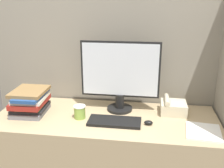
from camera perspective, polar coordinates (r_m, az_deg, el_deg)
cubicle_panel_rear at (r=2.20m, az=0.06°, el=-1.27°), size 2.01×0.04×1.72m
desk at (r=2.11m, az=-1.36°, el=-16.70°), size 1.61×0.62×0.78m
monitor at (r=1.94m, az=1.76°, el=1.72°), size 0.58×0.19×0.53m
keyboard at (r=1.82m, az=0.55°, el=-8.18°), size 0.36×0.16×0.02m
mouse at (r=1.82m, az=7.94°, el=-8.34°), size 0.06×0.04×0.03m
coffee_cup at (r=1.89m, az=-7.04°, el=-6.05°), size 0.09×0.09×0.09m
book_stack at (r=2.03m, az=-17.33°, el=-3.67°), size 0.26×0.30×0.18m
desk_telephone at (r=2.01m, az=13.11°, el=-4.93°), size 0.19×0.18×0.12m
paper_pile at (r=1.81m, az=19.27°, el=-9.76°), size 0.24×0.26×0.01m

